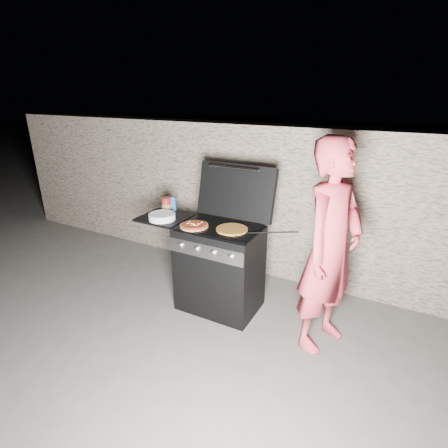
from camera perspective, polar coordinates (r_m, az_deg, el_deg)
The scene contains 10 objects.
ground at distance 3.85m, azimuth -0.68°, elevation -13.19°, with size 50.00×50.00×0.00m, color #514C47.
stone_wall at distance 4.32m, azimuth 5.97°, elevation 3.94°, with size 8.00×0.35×1.80m, color tan.
gas_grill at distance 3.72m, azimuth -4.11°, elevation -6.33°, with size 1.34×0.79×0.91m, color black, non-canonical shape.
pizza_topped at distance 3.43m, azimuth -4.91°, elevation -0.20°, with size 0.28×0.28×0.03m, color #E5C375, non-canonical shape.
pizza_plain at distance 3.34m, azimuth 1.31°, elevation -0.86°, with size 0.30×0.30×0.02m, color orange.
sauce_jar at distance 3.91m, azimuth -9.39°, elevation 3.15°, with size 0.10×0.10×0.16m, color maroon.
blue_carton at distance 3.93m, azimuth -8.38°, elevation 3.29°, with size 0.07×0.04×0.15m, color #1A489B.
plate_stack at distance 3.68m, azimuth -10.09°, elevation 1.20°, with size 0.28×0.28×0.06m, color white.
person at distance 3.05m, azimuth 16.98°, elevation -3.86°, with size 0.68×0.44×1.85m, color #CC3744.
tongs at distance 3.19m, azimuth 7.72°, elevation -1.32°, with size 0.01×0.01×0.48m, color black.
Camera 1 is at (1.53, -2.78, 2.17)m, focal length 28.00 mm.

